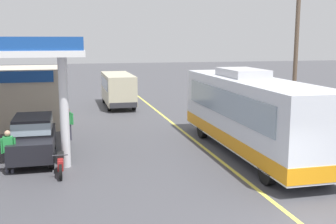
% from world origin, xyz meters
% --- Properties ---
extents(ground, '(120.00, 120.00, 0.00)m').
position_xyz_m(ground, '(0.00, 20.00, 0.00)').
color(ground, '#424247').
extents(lane_divider_stripe, '(0.16, 50.00, 0.01)m').
position_xyz_m(lane_divider_stripe, '(0.00, 15.00, 0.00)').
color(lane_divider_stripe, '#D8CC4C').
rests_on(lane_divider_stripe, ground).
extents(coach_bus_main, '(2.60, 11.04, 3.69)m').
position_xyz_m(coach_bus_main, '(1.67, 7.69, 1.72)').
color(coach_bus_main, silver).
rests_on(coach_bus_main, ground).
extents(car_at_pump, '(1.70, 4.20, 1.82)m').
position_xyz_m(car_at_pump, '(-7.58, 9.00, 1.01)').
color(car_at_pump, black).
rests_on(car_at_pump, ground).
extents(minibus_opposing_lane, '(2.04, 6.13, 2.44)m').
position_xyz_m(minibus_opposing_lane, '(-2.41, 22.27, 1.47)').
color(minibus_opposing_lane, '#BFB799').
rests_on(minibus_opposing_lane, ground).
extents(motorcycle_parked_forecourt, '(0.55, 1.80, 0.92)m').
position_xyz_m(motorcycle_parked_forecourt, '(-6.46, 6.59, 0.44)').
color(motorcycle_parked_forecourt, black).
rests_on(motorcycle_parked_forecourt, ground).
extents(pedestrian_near_pump, '(0.55, 0.22, 1.66)m').
position_xyz_m(pedestrian_near_pump, '(-6.15, 12.10, 0.93)').
color(pedestrian_near_pump, '#33333F').
rests_on(pedestrian_near_pump, ground).
extents(pedestrian_by_shop, '(0.55, 0.22, 1.66)m').
position_xyz_m(pedestrian_by_shop, '(-8.35, 7.21, 0.93)').
color(pedestrian_by_shop, '#33333F').
rests_on(pedestrian_by_shop, ground).
extents(utility_pole_roadside, '(1.80, 0.24, 8.00)m').
position_xyz_m(utility_pole_roadside, '(6.62, 12.58, 4.18)').
color(utility_pole_roadside, brown).
rests_on(utility_pole_roadside, ground).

